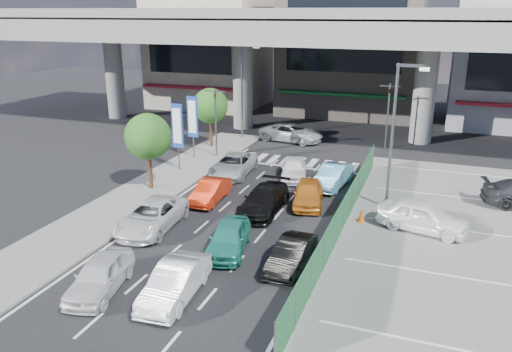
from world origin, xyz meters
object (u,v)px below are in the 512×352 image
at_px(hatch_black_mid_right, 292,254).
at_px(wagon_silver_front_left, 233,165).
at_px(sedan_white_mid_left, 151,216).
at_px(traffic_light_left, 215,106).
at_px(crossing_wagon_silver, 291,133).
at_px(taxi_orange_left, 210,191).
at_px(kei_truck_front_right, 333,176).
at_px(signboard_near, 177,128).
at_px(traffic_cone, 361,215).
at_px(tree_near, 148,137).
at_px(hatch_white_back_mid, 175,282).
at_px(tree_far, 210,106).
at_px(parked_sedan_white, 423,216).
at_px(taxi_teal_mid, 229,238).
at_px(sedan_black_mid, 264,200).
at_px(traffic_light_right, 389,100).
at_px(taxi_orange_right, 308,193).
at_px(sedan_white_front_mid, 294,169).
at_px(van_white_back_left, 100,275).
at_px(signboard_far, 193,119).
at_px(street_lamp_left, 244,83).
at_px(street_lamp_right, 396,125).

distance_m(hatch_black_mid_right, wagon_silver_front_left, 13.20).
xyz_separation_m(sedan_white_mid_left, wagon_silver_front_left, (0.49, 9.57, 0.00)).
distance_m(traffic_light_left, crossing_wagon_silver, 8.35).
distance_m(taxi_orange_left, kei_truck_front_right, 7.88).
bearing_deg(kei_truck_front_right, signboard_near, -169.64).
height_order(sedan_white_mid_left, traffic_cone, sedan_white_mid_left).
xyz_separation_m(tree_near, hatch_white_back_mid, (7.41, -10.34, -2.70)).
xyz_separation_m(signboard_near, wagon_silver_front_left, (3.82, 0.52, -2.37)).
height_order(tree_far, taxi_orange_left, tree_far).
bearing_deg(sedan_white_mid_left, parked_sedan_white, 14.47).
bearing_deg(traffic_light_left, taxi_teal_mid, -63.49).
relative_size(tree_near, hatch_white_back_mid, 1.15).
bearing_deg(wagon_silver_front_left, hatch_black_mid_right, -60.54).
bearing_deg(taxi_teal_mid, tree_near, 130.67).
bearing_deg(sedan_black_mid, traffic_light_right, 72.88).
bearing_deg(taxi_orange_right, wagon_silver_front_left, 138.44).
bearing_deg(sedan_white_front_mid, van_white_back_left, -116.62).
xyz_separation_m(traffic_light_left, traffic_light_right, (11.70, 7.00, 0.00)).
height_order(signboard_far, hatch_black_mid_right, signboard_far).
distance_m(street_lamp_left, sedan_white_mid_left, 19.65).
bearing_deg(street_lamp_right, tree_near, -171.97).
bearing_deg(signboard_far, tree_far, 93.26).
distance_m(tree_far, sedan_white_mid_left, 16.27).
height_order(street_lamp_right, taxi_teal_mid, street_lamp_right).
xyz_separation_m(van_white_back_left, kei_truck_front_right, (6.04, 15.35, 0.01)).
xyz_separation_m(sedan_black_mid, traffic_cone, (5.29, 0.31, -0.27)).
xyz_separation_m(traffic_light_right, taxi_teal_mid, (-4.71, -21.00, -3.25)).
bearing_deg(street_lamp_right, traffic_light_left, 155.84).
distance_m(traffic_light_right, street_lamp_right, 13.13).
distance_m(signboard_far, sedan_white_mid_left, 12.84).
bearing_deg(van_white_back_left, signboard_near, 95.64).
bearing_deg(taxi_teal_mid, wagon_silver_front_left, 99.93).
relative_size(signboard_far, tree_far, 0.98).
bearing_deg(sedan_black_mid, signboard_far, 136.04).
height_order(hatch_white_back_mid, traffic_cone, hatch_white_back_mid).
bearing_deg(hatch_black_mid_right, parked_sedan_white, 50.77).
relative_size(street_lamp_right, hatch_white_back_mid, 1.91).
height_order(taxi_orange_left, wagon_silver_front_left, wagon_silver_front_left).
xyz_separation_m(signboard_far, taxi_teal_mid, (8.39, -13.00, -2.37)).
bearing_deg(van_white_back_left, traffic_light_left, 89.27).
bearing_deg(hatch_white_back_mid, signboard_near, 113.60).
relative_size(traffic_light_left, street_lamp_left, 0.65).
bearing_deg(tree_near, signboard_far, 94.90).
bearing_deg(signboard_near, sedan_white_front_mid, 8.19).
relative_size(street_lamp_left, taxi_orange_left, 2.11).
height_order(traffic_light_right, wagon_silver_front_left, traffic_light_right).
relative_size(street_lamp_left, tree_far, 1.67).
height_order(tree_near, crossing_wagon_silver, tree_near).
bearing_deg(crossing_wagon_silver, sedan_black_mid, -161.34).
distance_m(taxi_orange_right, sedan_white_front_mid, 4.68).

